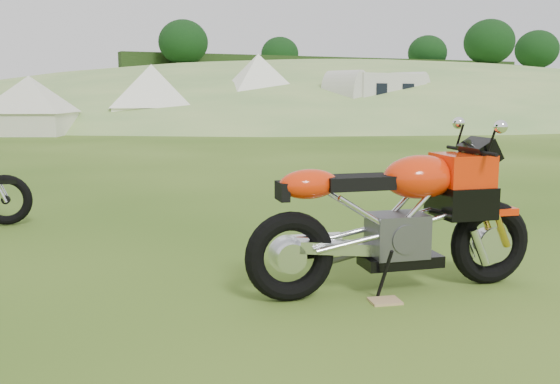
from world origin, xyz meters
name	(u,v)px	position (x,y,z in m)	size (l,w,h in m)	color
ground	(314,268)	(0.00, 0.00, 0.00)	(120.00, 120.00, 0.00)	#27480F
hillside	(343,111)	(24.00, 40.00, 0.00)	(80.00, 64.00, 8.00)	#64954C
hedgerow	(343,111)	(24.00, 40.00, 0.00)	(36.00, 1.20, 8.60)	black
sport_motorcycle	(395,207)	(0.25, -0.85, 0.68)	(2.26, 0.56, 1.36)	red
plywood_board	(385,301)	(0.05, -1.04, 0.01)	(0.22, 0.18, 0.02)	tan
tent_left	(30,103)	(-1.13, 19.78, 1.16)	(2.67, 2.67, 2.31)	silver
tent_mid	(152,97)	(3.66, 21.13, 1.33)	(3.06, 3.06, 2.66)	white
tent_right	(258,93)	(8.59, 21.49, 1.49)	(3.44, 3.44, 2.98)	white
caravan	(377,100)	(13.24, 18.85, 1.20)	(5.11, 2.28, 2.39)	silver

